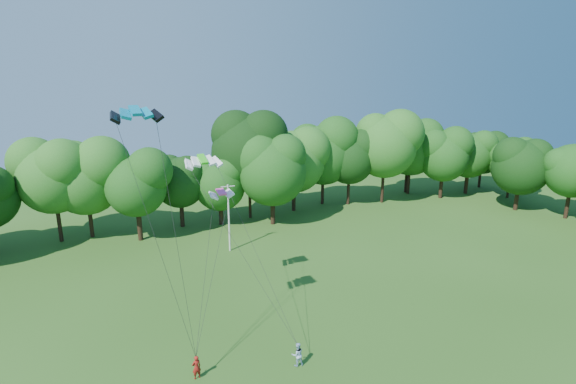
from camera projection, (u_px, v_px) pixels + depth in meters
name	position (u px, v px, depth m)	size (l,w,h in m)	color
utility_pole	(229.00, 217.00, 46.57)	(1.44, 0.18, 7.20)	silver
kite_flyer_left	(196.00, 367.00, 27.56)	(0.57, 0.38, 1.56)	maroon
kite_flyer_right	(297.00, 354.00, 28.78)	(0.78, 0.60, 1.60)	#A2BFE1
kite_teal	(135.00, 111.00, 24.55)	(2.79, 1.45, 0.53)	#057597
kite_green	(203.00, 159.00, 33.37)	(2.75, 1.38, 0.64)	#33D620
kite_pink	(221.00, 192.00, 30.94)	(1.73, 0.94, 0.35)	#F744A7
tree_back_center	(249.00, 147.00, 55.84)	(10.25, 10.25, 14.91)	black
tree_back_east	(408.00, 148.00, 68.66)	(7.76, 7.76, 11.29)	black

